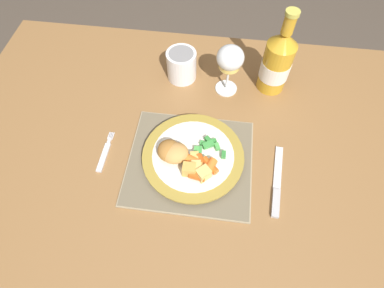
{
  "coord_description": "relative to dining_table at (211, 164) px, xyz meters",
  "views": [
    {
      "loc": [
        -0.0,
        -0.4,
        1.4
      ],
      "look_at": [
        -0.05,
        -0.02,
        0.78
      ],
      "focal_mm": 28.0,
      "sensor_mm": 36.0,
      "label": 1
    }
  ],
  "objects": [
    {
      "name": "ground_plane",
      "position": [
        0.0,
        0.0,
        -0.65
      ],
      "size": [
        6.0,
        6.0,
        0.0
      ],
      "primitive_type": "plane",
      "color": "#4C4238"
    },
    {
      "name": "dining_table",
      "position": [
        0.0,
        0.0,
        0.0
      ],
      "size": [
        1.41,
        0.87,
        0.74
      ],
      "color": "olive",
      "rests_on": "ground"
    },
    {
      "name": "placemat",
      "position": [
        -0.05,
        -0.05,
        0.09
      ],
      "size": [
        0.31,
        0.28,
        0.01
      ],
      "color": "gray",
      "rests_on": "dining_table"
    },
    {
      "name": "dinner_plate",
      "position": [
        -0.04,
        -0.04,
        0.1
      ],
      "size": [
        0.25,
        0.25,
        0.02
      ],
      "color": "white",
      "rests_on": "placemat"
    },
    {
      "name": "breaded_croquettes",
      "position": [
        -0.09,
        -0.05,
        0.13
      ],
      "size": [
        0.09,
        0.08,
        0.04
      ],
      "color": "tan",
      "rests_on": "dinner_plate"
    },
    {
      "name": "green_beans_pile",
      "position": [
        -0.01,
        -0.02,
        0.12
      ],
      "size": [
        0.08,
        0.05,
        0.01
      ],
      "color": "green",
      "rests_on": "dinner_plate"
    },
    {
      "name": "glazed_carrots",
      "position": [
        -0.02,
        -0.07,
        0.12
      ],
      "size": [
        0.08,
        0.07,
        0.02
      ],
      "color": "#CC5119",
      "rests_on": "dinner_plate"
    },
    {
      "name": "fork",
      "position": [
        -0.27,
        -0.06,
        0.09
      ],
      "size": [
        0.02,
        0.12,
        0.01
      ],
      "color": "silver",
      "rests_on": "dining_table"
    },
    {
      "name": "table_knife",
      "position": [
        0.16,
        -0.09,
        0.09
      ],
      "size": [
        0.03,
        0.19,
        0.01
      ],
      "color": "silver",
      "rests_on": "dining_table"
    },
    {
      "name": "wine_glass",
      "position": [
        0.02,
        0.21,
        0.2
      ],
      "size": [
        0.07,
        0.07,
        0.15
      ],
      "color": "silver",
      "rests_on": "dining_table"
    },
    {
      "name": "bottle",
      "position": [
        0.15,
        0.24,
        0.18
      ],
      "size": [
        0.08,
        0.08,
        0.24
      ],
      "color": "gold",
      "rests_on": "dining_table"
    },
    {
      "name": "roast_potatoes",
      "position": [
        -0.03,
        -0.09,
        0.13
      ],
      "size": [
        0.07,
        0.08,
        0.03
      ],
      "color": "gold",
      "rests_on": "dinner_plate"
    },
    {
      "name": "drinking_cup",
      "position": [
        -0.11,
        0.24,
        0.13
      ],
      "size": [
        0.09,
        0.09,
        0.09
      ],
      "color": "white",
      "rests_on": "dining_table"
    }
  ]
}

